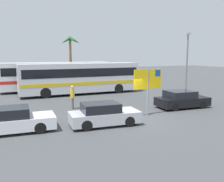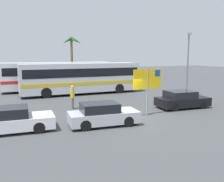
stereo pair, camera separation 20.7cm
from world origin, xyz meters
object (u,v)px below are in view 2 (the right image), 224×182
at_px(pedestrian_crossing_lot, 72,95).
at_px(car_silver, 103,115).
at_px(bus_front_coach, 81,77).
at_px(car_black, 182,100).
at_px(ferry_sign, 148,81).
at_px(car_white, 9,120).
at_px(bus_rear_coach, 58,75).

bearing_deg(pedestrian_crossing_lot, car_silver, 127.89).
xyz_separation_m(bus_front_coach, car_black, (5.06, -9.61, -1.15)).
distance_m(bus_front_coach, pedestrian_crossing_lot, 7.22).
relative_size(ferry_sign, car_black, 0.79).
height_order(car_black, car_silver, same).
distance_m(ferry_sign, car_white, 8.76).
bearing_deg(ferry_sign, car_white, 176.45).
height_order(car_silver, pedestrian_crossing_lot, pedestrian_crossing_lot).
relative_size(ferry_sign, car_silver, 0.78).
distance_m(car_silver, pedestrian_crossing_lot, 4.99).
xyz_separation_m(bus_rear_coach, ferry_sign, (3.08, -14.26, 0.54)).
height_order(bus_front_coach, ferry_sign, ferry_sign).
bearing_deg(bus_front_coach, car_black, -62.22).
height_order(car_white, pedestrian_crossing_lot, pedestrian_crossing_lot).
relative_size(bus_rear_coach, car_silver, 2.96).
height_order(ferry_sign, car_white, ferry_sign).
xyz_separation_m(car_black, car_white, (-12.24, -1.17, 0.00)).
bearing_deg(bus_front_coach, car_silver, -100.85).
xyz_separation_m(car_black, pedestrian_crossing_lot, (-7.76, 2.96, 0.42)).
bearing_deg(car_white, bus_front_coach, 59.74).
xyz_separation_m(ferry_sign, car_black, (3.64, 0.96, -1.69)).
bearing_deg(bus_rear_coach, ferry_sign, -77.79).
distance_m(bus_rear_coach, pedestrian_crossing_lot, 10.42).
distance_m(bus_front_coach, car_black, 10.93).
xyz_separation_m(bus_front_coach, car_white, (-7.17, -10.79, -1.15)).
relative_size(car_black, car_white, 0.90).
bearing_deg(bus_rear_coach, car_black, -63.17).
relative_size(bus_front_coach, car_white, 2.69).
distance_m(bus_front_coach, ferry_sign, 10.68).
relative_size(car_white, car_silver, 1.10).
xyz_separation_m(bus_front_coach, pedestrian_crossing_lot, (-2.70, -6.66, -0.73)).
distance_m(bus_rear_coach, car_silver, 15.35).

